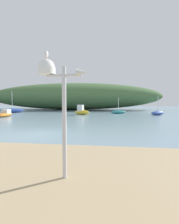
# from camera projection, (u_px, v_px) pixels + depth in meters

# --- Properties ---
(ground_plane) EXTENTS (120.00, 120.00, 0.00)m
(ground_plane) POSITION_uv_depth(u_px,v_px,m) (39.00, 134.00, 13.01)
(ground_plane) COLOR #7A99A8
(distant_hill) EXTENTS (42.86, 12.15, 6.40)m
(distant_hill) POSITION_uv_depth(u_px,v_px,m) (71.00, 96.00, 45.47)
(distant_hill) COLOR #476B3D
(distant_hill) RESTS_ON ground
(mast_structure) EXTENTS (1.38, 0.49, 3.32)m
(mast_structure) POSITION_uv_depth(u_px,v_px,m) (54.00, 81.00, 5.13)
(mast_structure) COLOR silver
(mast_structure) RESTS_ON beach_sand
(seagull_on_radar) EXTENTS (0.20, 0.35, 0.24)m
(seagull_on_radar) POSITION_uv_depth(u_px,v_px,m) (46.00, 54.00, 5.13)
(seagull_on_radar) COLOR orange
(seagull_on_radar) RESTS_ON mast_structure
(sailboat_far_left) EXTENTS (2.92, 2.11, 2.77)m
(sailboat_far_left) POSITION_uv_depth(u_px,v_px,m) (118.00, 112.00, 32.08)
(sailboat_far_left) COLOR teal
(sailboat_far_left) RESTS_ON ground
(sailboat_centre_water) EXTENTS (2.79, 2.58, 2.96)m
(sailboat_centre_water) POSITION_uv_depth(u_px,v_px,m) (158.00, 113.00, 29.03)
(sailboat_centre_water) COLOR #2D4C9E
(sailboat_centre_water) RESTS_ON ground
(sailboat_mid_channel) EXTENTS (4.20, 3.37, 3.98)m
(sailboat_mid_channel) POSITION_uv_depth(u_px,v_px,m) (12.00, 111.00, 34.42)
(sailboat_mid_channel) COLOR #2D4C9E
(sailboat_mid_channel) RESTS_ON ground
(motorboat_off_point) EXTENTS (1.42, 3.48, 1.03)m
(motorboat_off_point) POSITION_uv_depth(u_px,v_px,m) (5.00, 114.00, 26.44)
(motorboat_off_point) COLOR orange
(motorboat_off_point) RESTS_ON ground
(motorboat_far_right) EXTENTS (2.65, 1.50, 1.57)m
(motorboat_far_right) POSITION_uv_depth(u_px,v_px,m) (82.00, 111.00, 29.71)
(motorboat_far_right) COLOR gold
(motorboat_far_right) RESTS_ON ground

